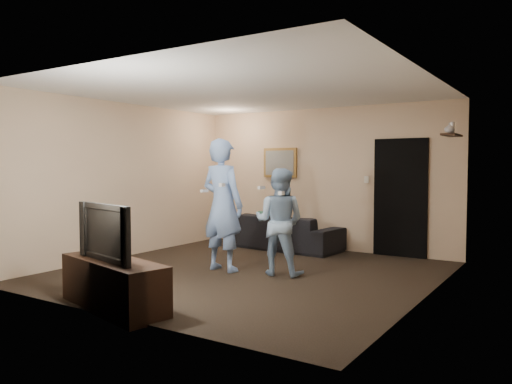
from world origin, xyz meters
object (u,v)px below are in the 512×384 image
Objects in this scene: sofa at (283,232)px; wii_player_right at (279,222)px; tv_console at (114,285)px; television at (113,232)px; wii_player_left at (222,205)px.

wii_player_right reaches higher than sofa.
tv_console is at bearing 99.40° from sofa.
sofa is at bearing 108.36° from television.
sofa is 2.24m from wii_player_right.
wii_player_right is at bearing 88.03° from television.
wii_player_left is (-0.16, 2.20, 0.14)m from television.
wii_player_right is (0.68, 2.41, -0.08)m from television.
wii_player_right is (1.03, -1.94, 0.44)m from sofa.
sofa is 1.44× the size of wii_player_right.
wii_player_right is (0.68, 2.41, 0.50)m from tv_console.
sofa reaches higher than tv_console.
sofa is 1.41× the size of tv_console.
sofa is at bearing 108.36° from tv_console.
television is 0.71× the size of wii_player_right.
sofa is 2.04× the size of television.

